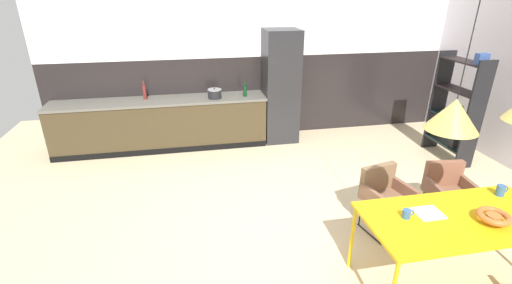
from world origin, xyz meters
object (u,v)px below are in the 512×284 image
Objects in this scene: armchair_near_window at (384,191)px; bottle_vinegar_dark at (145,92)px; cooking_pot at (215,94)px; refrigerator_column at (280,87)px; mug_white_ceramic at (407,214)px; open_book at (428,213)px; open_shelf_unit at (457,107)px; mug_tall_blue at (501,190)px; pendant_lamp_over_table_near at (454,115)px; dining_table at (460,221)px; bottle_spice_small at (245,91)px; armchair_corner_seat at (448,186)px; fruit_bowl at (494,217)px.

bottle_vinegar_dark is (-2.86, 2.96, 0.51)m from armchair_near_window.
bottle_vinegar_dark is (-1.18, 0.16, 0.05)m from cooking_pot.
mug_white_ceramic is (0.20, -3.73, -0.20)m from refrigerator_column.
armchair_near_window is at bearing -58.99° from cooking_pot.
open_book is 0.14× the size of open_shelf_unit.
mug_tall_blue is 5.19m from bottle_vinegar_dark.
bottle_vinegar_dark is at bearing 124.66° from pendant_lamp_over_table_near.
mug_white_ceramic reaches higher than dining_table.
open_shelf_unit is (2.56, -1.33, -0.11)m from refrigerator_column.
cooking_pot is 0.76× the size of bottle_vinegar_dark.
bottle_spice_small reaches higher than armchair_near_window.
armchair_corner_seat is 1.87m from pendant_lamp_over_table_near.
mug_white_ceramic is 0.47× the size of cooking_pot.
open_shelf_unit reaches higher than cooking_pot.
pendant_lamp_over_table_near reaches higher than fruit_bowl.
pendant_lamp_over_table_near reaches higher than armchair_near_window.
armchair_near_window reaches higher than dining_table.
open_book is (0.44, -3.71, -0.24)m from refrigerator_column.
refrigerator_column is 1.12× the size of open_shelf_unit.
open_shelf_unit is at bearing 45.47° from mug_white_ceramic.
dining_table is 0.28m from open_book.
bottle_spice_small is 0.15× the size of open_shelf_unit.
dining_table is at bearing -9.46° from mug_white_ceramic.
refrigerator_column is 6.28× the size of bottle_vinegar_dark.
refrigerator_column is at bearing 110.40° from mug_tall_blue.
fruit_bowl is at bearing 74.69° from armchair_corner_seat.
mug_tall_blue reaches higher than armchair_near_window.
mug_white_ceramic is (-0.70, 0.21, -0.02)m from fruit_bowl.
fruit_bowl is 1.15× the size of cooking_pot.
fruit_bowl is (-0.42, -1.04, 0.34)m from armchair_corner_seat.
mug_white_ceramic is 4.60m from bottle_vinegar_dark.
fruit_bowl is 1.10m from pendant_lamp_over_table_near.
dining_table is at bearing -51.82° from bottle_vinegar_dark.
open_shelf_unit is at bearing -27.48° from refrigerator_column.
refrigerator_column is at bearing 6.54° from bottle_spice_small.
bottle_spice_small is at bearing 111.99° from fruit_bowl.
open_shelf_unit is at bearing -155.86° from armchair_near_window.
refrigerator_column is at bearing -117.48° from open_shelf_unit.
armchair_near_window is 2.84× the size of bottle_spice_small.
pendant_lamp_over_table_near reaches higher than bottle_vinegar_dark.
armchair_near_window is 0.94m from mug_white_ceramic.
mug_white_ceramic reaches higher than open_book.
mug_white_ceramic is at bearing -44.53° from open_shelf_unit.
refrigerator_column is 17.60× the size of mug_white_ceramic.
mug_tall_blue is at bearing 127.85° from armchair_near_window.
refrigerator_column is 3.23m from armchair_corner_seat.
armchair_near_window is 4.15m from bottle_vinegar_dark.
armchair_near_window is at bearing 85.78° from open_book.
refrigerator_column reaches higher than mug_tall_blue.
bottle_vinegar_dark is at bearing 174.92° from bottle_spice_small.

